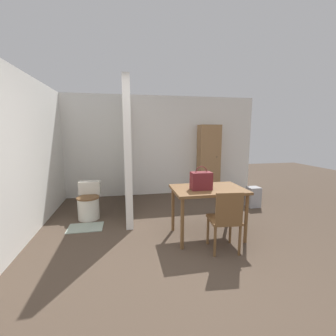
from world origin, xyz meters
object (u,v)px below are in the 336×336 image
at_px(toilet, 89,203).
at_px(handbag, 201,181).
at_px(wooden_chair, 226,219).
at_px(space_heater, 253,197).
at_px(wooden_cabinet, 209,160).
at_px(dining_table, 208,194).

distance_m(toilet, handbag, 2.25).
height_order(wooden_chair, space_heater, wooden_chair).
xyz_separation_m(wooden_chair, handbag, (-0.20, 0.44, 0.43)).
bearing_deg(space_heater, wooden_cabinet, 115.39).
distance_m(dining_table, toilet, 2.28).
xyz_separation_m(dining_table, space_heater, (1.49, 1.13, -0.46)).
xyz_separation_m(handbag, wooden_cabinet, (1.04, 2.40, -0.01)).
bearing_deg(wooden_chair, toilet, 145.72).
xyz_separation_m(dining_table, wooden_cabinet, (0.91, 2.35, 0.21)).
xyz_separation_m(toilet, space_heater, (3.41, -0.02, -0.07)).
height_order(dining_table, handbag, handbag).
bearing_deg(toilet, wooden_chair, -39.55).
bearing_deg(space_heater, wooden_chair, -131.23).
height_order(wooden_chair, toilet, wooden_chair).
relative_size(wooden_chair, wooden_cabinet, 0.48).
relative_size(wooden_chair, toilet, 1.30).
height_order(toilet, space_heater, toilet).
height_order(dining_table, space_heater, dining_table).
xyz_separation_m(handbag, space_heater, (1.62, 1.19, -0.69)).
relative_size(handbag, wooden_cabinet, 0.20).
bearing_deg(handbag, toilet, 145.97).
relative_size(dining_table, space_heater, 2.48).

